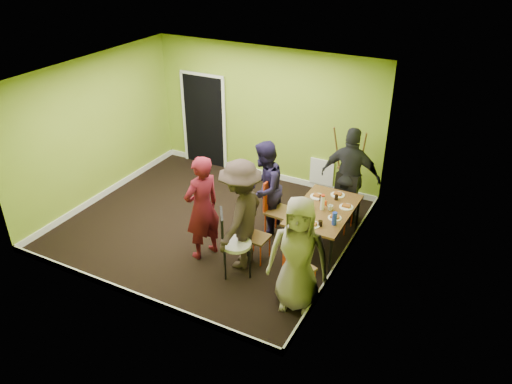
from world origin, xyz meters
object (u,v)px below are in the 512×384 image
orange_bottle (326,203)px  person_standing (202,208)px  chair_bentwood (231,240)px  dining_table (324,212)px  chair_back_end (346,190)px  thermos (322,203)px  chair_front_end (297,266)px  easel (348,168)px  person_left_near (241,215)px  chair_left_near (253,232)px  chair_left_far (276,205)px  person_back_end (350,176)px  person_front_end (298,254)px  blue_bottle (334,219)px  person_left_far (264,189)px

orange_bottle → person_standing: person_standing is taller
chair_bentwood → dining_table: bearing=108.5°
dining_table → chair_back_end: (0.08, 0.87, 0.01)m
orange_bottle → thermos: bearing=-90.8°
chair_front_end → easel: easel is taller
person_standing → person_left_near: 0.67m
orange_bottle → chair_left_near: bearing=-133.2°
chair_bentwood → person_left_near: 0.41m
chair_back_end → chair_front_end: chair_back_end is taller
chair_left_far → person_back_end: (0.97, 1.04, 0.31)m
person_left_near → person_front_end: size_ratio=1.05×
chair_left_far → chair_bentwood: chair_bentwood is taller
orange_bottle → person_front_end: bearing=-82.7°
chair_bentwood → person_standing: size_ratio=0.61×
thermos → blue_bottle: thermos is taller
orange_bottle → person_left_near: person_left_near is taller
chair_front_end → thermos: bearing=114.9°
dining_table → person_back_end: bearing=84.2°
chair_left_far → chair_bentwood: (-0.15, -1.28, -0.00)m
chair_left_far → blue_bottle: size_ratio=4.94×
thermos → person_back_end: size_ratio=0.13×
easel → blue_bottle: bearing=-77.8°
chair_front_end → person_front_end: bearing=-44.7°
chair_front_end → person_left_far: size_ratio=0.53×
chair_left_near → person_front_end: person_front_end is taller
chair_back_end → person_left_far: size_ratio=0.58×
easel → thermos: bearing=-86.8°
dining_table → person_left_far: size_ratio=0.88×
blue_bottle → person_left_near: (-1.29, -0.66, 0.06)m
dining_table → person_left_near: 1.44m
chair_left_near → person_left_far: person_left_far is taller
chair_left_near → person_back_end: bearing=153.6°
dining_table → chair_back_end: chair_back_end is taller
person_standing → chair_front_end: bearing=103.3°
chair_front_end → person_left_far: bearing=151.7°
dining_table → thermos: bearing=-133.0°
chair_bentwood → chair_front_end: bearing=55.1°
person_back_end → thermos: bearing=79.9°
chair_bentwood → person_left_near: bearing=140.1°
chair_back_end → person_left_far: (-1.19, -0.86, 0.15)m
blue_bottle → person_standing: 2.09m
chair_left_far → person_left_far: bearing=-90.1°
chair_front_end → thermos: size_ratio=3.74×
person_back_end → chair_left_far: bearing=43.7°
chair_back_end → person_standing: person_standing is taller
chair_front_end → chair_bentwood: 1.11m
easel → thermos: (0.09, -1.59, 0.08)m
person_left_near → chair_front_end: bearing=71.7°
dining_table → chair_bentwood: bearing=-128.1°
chair_left_far → person_left_near: 1.08m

